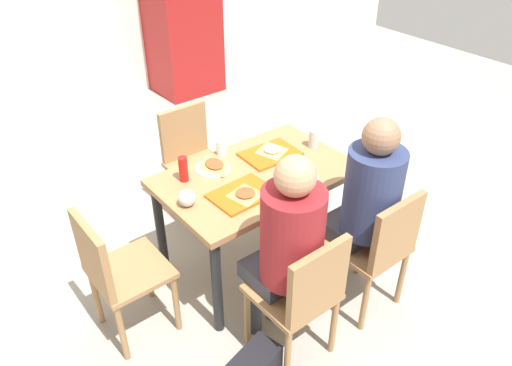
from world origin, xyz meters
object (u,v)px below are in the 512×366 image
object	(u,v)px
chair_left_end	(115,269)
condiment_bottle	(183,169)
chair_far_side	(192,155)
paper_plate_center	(213,168)
main_table	(256,186)
paper_plate_near_edge	(300,177)
soda_can	(314,139)
person_in_red	(287,242)
pizza_slice_b	(272,150)
foil_bundle	(187,198)
chair_near_left	(303,293)
tray_red_near	(242,194)
plastic_cup_a	(222,147)
pizza_slice_d	(300,175)
plastic_cup_b	(295,188)
pizza_slice_a	(245,194)
pizza_slice_c	(214,165)
tray_red_far	(270,154)
drink_fridge	(181,8)
chair_near_right	(379,245)
person_in_brown_jacket	(366,199)

from	to	relation	value
chair_left_end	condiment_bottle	distance (m)	0.70
chair_far_side	paper_plate_center	size ratio (longest dim) A/B	3.90
chair_left_end	main_table	bearing A→B (deg)	0.00
chair_left_end	paper_plate_near_edge	bearing A→B (deg)	-10.20
main_table	soda_can	xyz separation A→B (m)	(0.51, 0.02, 0.16)
chair_left_end	condiment_bottle	size ratio (longest dim) A/B	5.36
person_in_red	pizza_slice_b	size ratio (longest dim) A/B	5.41
chair_far_side	foil_bundle	distance (m)	0.97
chair_near_left	tray_red_near	size ratio (longest dim) A/B	2.38
pizza_slice_b	plastic_cup_a	world-z (taller)	plastic_cup_a
pizza_slice_d	plastic_cup_b	xyz separation A→B (m)	(-0.15, -0.12, 0.03)
soda_can	main_table	bearing A→B (deg)	-177.86
tray_red_near	pizza_slice_a	distance (m)	0.03
paper_plate_center	pizza_slice_c	world-z (taller)	pizza_slice_c
chair_far_side	pizza_slice_c	bearing A→B (deg)	-106.24
paper_plate_near_edge	pizza_slice_a	size ratio (longest dim) A/B	0.96
pizza_slice_a	foil_bundle	world-z (taller)	foil_bundle
chair_far_side	condiment_bottle	world-z (taller)	condiment_bottle
main_table	soda_can	bearing A→B (deg)	2.14
pizza_slice_c	soda_can	world-z (taller)	soda_can
pizza_slice_b	condiment_bottle	xyz separation A→B (m)	(-0.62, 0.08, 0.06)
chair_left_end	pizza_slice_a	size ratio (longest dim) A/B	3.74
main_table	plastic_cup_a	world-z (taller)	plastic_cup_a
pizza_slice_a	pizza_slice_b	size ratio (longest dim) A/B	0.98
tray_red_far	pizza_slice_d	xyz separation A→B (m)	(-0.03, -0.31, 0.01)
main_table	pizza_slice_b	xyz separation A→B (m)	(0.23, 0.13, 0.12)
main_table	paper_plate_near_edge	distance (m)	0.29
pizza_slice_d	drink_fridge	world-z (taller)	drink_fridge
person_in_red	plastic_cup_a	bearing A→B (deg)	74.15
main_table	pizza_slice_c	distance (m)	0.30
chair_near_right	pizza_slice_c	xyz separation A→B (m)	(-0.46, 0.98, 0.24)
plastic_cup_a	drink_fridge	distance (m)	2.83
pizza_slice_a	soda_can	world-z (taller)	soda_can
plastic_cup_b	drink_fridge	size ratio (longest dim) A/B	0.05
pizza_slice_b	pizza_slice_d	distance (m)	0.33
plastic_cup_b	tray_red_near	bearing A→B (deg)	141.52
chair_far_side	tray_red_near	xyz separation A→B (m)	(-0.21, -0.90, 0.23)
tray_red_near	soda_can	bearing A→B (deg)	11.97
pizza_slice_b	pizza_slice_c	distance (m)	0.40
chair_left_end	plastic_cup_b	size ratio (longest dim) A/B	8.57
person_in_red	paper_plate_center	world-z (taller)	person_in_red
chair_near_right	tray_red_near	bearing A→B (deg)	128.81
foil_bundle	main_table	bearing A→B (deg)	2.14
person_in_brown_jacket	soda_can	xyz separation A→B (m)	(0.21, 0.64, 0.04)
tray_red_near	pizza_slice_b	distance (m)	0.51
chair_near_left	pizza_slice_b	distance (m)	1.07
tray_red_near	paper_plate_center	bearing A→B (deg)	85.01
pizza_slice_b	chair_far_side	bearing A→B (deg)	110.29
paper_plate_center	plastic_cup_a	xyz separation A→B (m)	(0.15, 0.11, 0.05)
pizza_slice_c	soda_can	bearing A→B (deg)	-16.91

